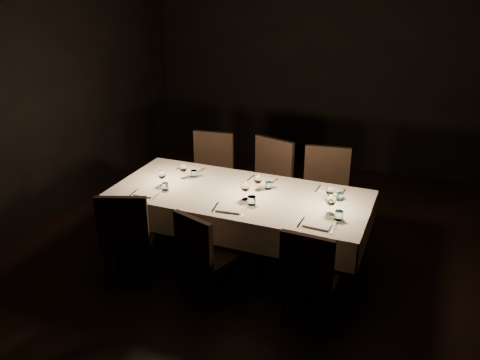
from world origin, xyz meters
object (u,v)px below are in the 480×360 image
at_px(chair_near_right, 309,273).
at_px(dining_table, 240,200).
at_px(chair_near_left, 127,234).
at_px(chair_far_left, 211,172).
at_px(chair_near_center, 202,253).
at_px(chair_far_center, 268,181).
at_px(chair_far_right, 325,191).

bearing_deg(chair_near_right, dining_table, -36.67).
bearing_deg(chair_near_left, chair_far_left, -114.34).
bearing_deg(dining_table, chair_near_left, -136.77).
bearing_deg(chair_near_center, chair_near_right, -160.79).
distance_m(dining_table, chair_near_left, 1.14).
bearing_deg(chair_near_left, chair_far_center, -138.00).
relative_size(chair_far_left, chair_far_right, 0.98).
xyz_separation_m(dining_table, chair_far_right, (0.67, 0.80, -0.13)).
bearing_deg(chair_far_center, chair_near_center, -77.56).
bearing_deg(chair_near_center, dining_table, -76.05).
xyz_separation_m(dining_table, chair_far_center, (0.00, 0.83, -0.13)).
bearing_deg(chair_near_left, chair_near_right, 160.18).
bearing_deg(chair_far_right, chair_far_left, 169.05).
relative_size(chair_near_right, chair_far_center, 0.89).
xyz_separation_m(dining_table, chair_near_right, (0.91, -0.74, -0.18)).
xyz_separation_m(chair_near_center, chair_near_right, (0.97, 0.01, 0.02)).
bearing_deg(chair_far_center, chair_far_right, 12.28).
distance_m(dining_table, chair_far_left, 1.13).
height_order(dining_table, chair_near_right, chair_near_right).
distance_m(chair_near_right, chair_far_center, 1.82).
xyz_separation_m(chair_near_left, chair_near_center, (0.76, 0.02, -0.04)).
height_order(dining_table, chair_far_right, chair_far_right).
xyz_separation_m(chair_near_left, chair_far_left, (0.10, 1.63, 0.02)).
xyz_separation_m(chair_far_center, chair_far_right, (0.67, -0.03, -0.00)).
relative_size(chair_near_left, chair_near_right, 1.05).
xyz_separation_m(dining_table, chair_far_left, (-0.72, 0.86, -0.13)).
height_order(chair_near_center, chair_far_right, chair_far_right).
bearing_deg(chair_far_left, dining_table, -57.73).
distance_m(chair_near_left, chair_far_left, 1.63).
height_order(chair_far_left, chair_far_center, chair_far_center).
bearing_deg(chair_near_left, chair_near_center, 160.48).
bearing_deg(chair_far_right, dining_table, -138.61).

